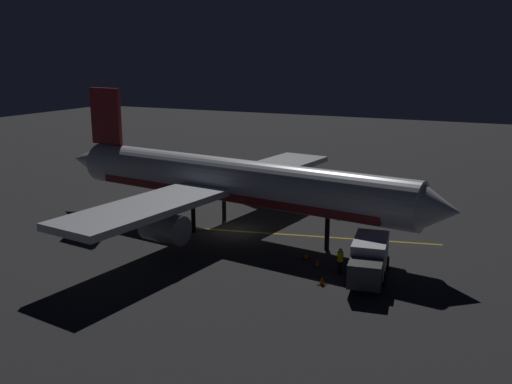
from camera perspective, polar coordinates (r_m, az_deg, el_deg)
The scene contains 10 objects.
ground_plane at distance 46.53m, azimuth -2.23°, elevation -4.06°, with size 180.00×180.00×0.20m, color #313132.
apron_guide_stripe at distance 45.68m, azimuth 2.78°, elevation -4.27°, with size 0.24×24.55×0.01m, color gold.
airliner at distance 45.79m, azimuth -2.90°, elevation 1.02°, with size 31.52×36.79×11.16m.
baggage_truck at distance 37.16m, azimuth 11.33°, elevation -6.70°, with size 6.08×3.00×2.53m.
catering_truck at distance 57.55m, azimuth -0.64°, elevation 0.77°, with size 4.68×6.25×2.38m.
ground_crew_worker at distance 37.82m, azimuth 8.49°, elevation -6.86°, with size 0.40×0.40×1.74m.
traffic_cone_near_left at distance 50.14m, azimuth 8.34°, elevation -2.48°, with size 0.50×0.50×0.55m.
traffic_cone_near_right at distance 40.40m, azimuth 5.07°, elevation -6.37°, with size 0.50×0.50×0.55m.
traffic_cone_under_wing at distance 39.05m, azimuth 6.18°, elevation -7.11°, with size 0.50×0.50×0.55m.
traffic_cone_far at distance 36.08m, azimuth 6.69°, elevation -8.92°, with size 0.50×0.50×0.55m.
Camera 1 is at (39.18, 20.75, 14.01)m, focal length 39.66 mm.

